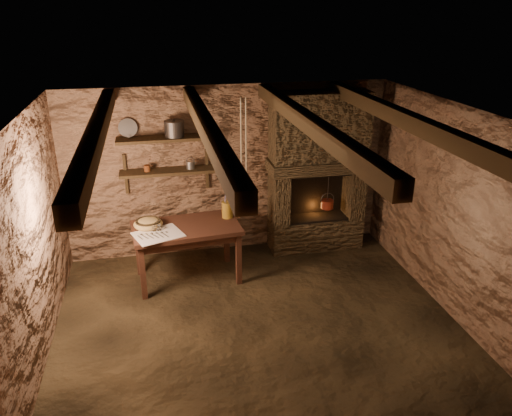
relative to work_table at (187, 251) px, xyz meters
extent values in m
plane|color=black|center=(0.68, -1.20, -0.41)|extent=(4.50, 4.50, 0.00)
cube|color=brown|center=(0.68, 0.80, 0.79)|extent=(4.50, 0.04, 2.40)
cube|color=brown|center=(0.68, -3.20, 0.79)|extent=(4.50, 0.04, 2.40)
cube|color=brown|center=(-1.57, -1.20, 0.79)|extent=(0.04, 4.00, 2.40)
cube|color=brown|center=(2.93, -1.20, 0.79)|extent=(0.04, 4.00, 2.40)
cube|color=black|center=(0.68, -1.20, 1.99)|extent=(4.50, 4.00, 0.04)
cube|color=black|center=(-0.82, -1.20, 1.90)|extent=(0.14, 3.95, 0.16)
cube|color=black|center=(0.18, -1.20, 1.90)|extent=(0.14, 3.95, 0.16)
cube|color=black|center=(1.18, -1.20, 1.90)|extent=(0.14, 3.95, 0.16)
cube|color=black|center=(2.18, -1.20, 1.90)|extent=(0.14, 3.95, 0.16)
cube|color=black|center=(-0.17, 0.64, 0.89)|extent=(1.25, 0.30, 0.04)
cube|color=black|center=(-0.17, 0.64, 1.34)|extent=(1.25, 0.30, 0.04)
cube|color=#3B2E1D|center=(1.93, 0.56, -0.19)|extent=(1.35, 0.45, 0.45)
cube|color=#3B2E1D|center=(1.37, 0.56, 0.41)|extent=(0.23, 0.45, 0.75)
cube|color=#3B2E1D|center=(2.49, 0.56, 0.41)|extent=(0.23, 0.45, 0.75)
cube|color=#3B2E1D|center=(1.93, 0.53, 0.87)|extent=(1.43, 0.51, 0.16)
cube|color=#3B2E1D|center=(1.93, 0.56, 1.42)|extent=(1.35, 0.45, 0.94)
cube|color=black|center=(1.93, 0.76, 0.41)|extent=(0.90, 0.06, 0.75)
cube|color=black|center=(0.00, 0.00, 0.33)|extent=(1.41, 0.89, 0.06)
cube|color=black|center=(0.00, 0.00, 0.24)|extent=(1.28, 0.76, 0.10)
cube|color=beige|center=(-0.35, -0.20, 0.36)|extent=(0.68, 0.61, 0.01)
cylinder|color=olive|center=(0.56, 0.16, 0.46)|extent=(0.17, 0.17, 0.22)
torus|color=olive|center=(0.64, 0.16, 0.49)|extent=(0.02, 0.12, 0.12)
ellipsoid|color=#A18145|center=(-0.47, 0.06, 0.40)|extent=(0.39, 0.39, 0.13)
cylinder|color=#282624|center=(-0.04, 0.64, 1.45)|extent=(0.30, 0.30, 0.19)
cylinder|color=#A1A09B|center=(-0.63, 0.74, 1.48)|extent=(0.25, 0.13, 0.24)
cylinder|color=#562711|center=(-0.43, 0.64, 0.95)|extent=(0.10, 0.10, 0.08)
cylinder|color=maroon|center=(2.08, 0.52, 0.27)|extent=(0.22, 0.22, 0.13)
torus|color=#282624|center=(2.08, 0.52, 0.35)|extent=(0.20, 0.01, 0.20)
cylinder|color=#282624|center=(2.08, 0.52, 0.53)|extent=(0.01, 0.01, 0.44)
camera|label=1|loc=(-0.33, -5.83, 2.99)|focal=35.00mm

